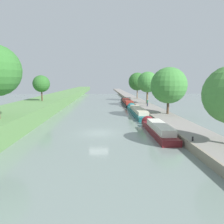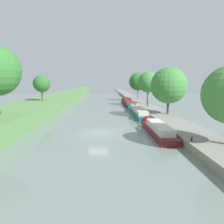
{
  "view_description": "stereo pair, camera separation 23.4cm",
  "coord_description": "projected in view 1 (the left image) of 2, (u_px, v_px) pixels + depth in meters",
  "views": [
    {
      "loc": [
        0.55,
        -25.7,
        6.58
      ],
      "look_at": [
        2.24,
        11.2,
        1.0
      ],
      "focal_mm": 32.92,
      "sensor_mm": 36.0,
      "label": 1
    },
    {
      "loc": [
        0.79,
        -25.71,
        6.58
      ],
      "look_at": [
        2.24,
        11.2,
        1.0
      ],
      "focal_mm": 32.92,
      "sensor_mm": 36.0,
      "label": 2
    }
  ],
  "objects": [
    {
      "name": "mooring_bollard_far",
      "position": [
        130.0,
        99.0,
        65.5
      ],
      "size": [
        0.16,
        0.16,
        0.45
      ],
      "color": "black",
      "rests_on": "right_towpath"
    },
    {
      "name": "tree_leftbank_downstream",
      "position": [
        41.0,
        84.0,
        43.31
      ],
      "size": [
        3.55,
        3.55,
        5.4
      ],
      "color": "#4C3828",
      "rests_on": "left_grassy_bank"
    },
    {
      "name": "narrowboat_maroon",
      "position": [
        157.0,
        129.0,
        26.04
      ],
      "size": [
        2.02,
        11.33,
        2.1
      ],
      "color": "maroon",
      "rests_on": "ground_plane"
    },
    {
      "name": "tree_rightbank_midnear",
      "position": [
        169.0,
        85.0,
        35.62
      ],
      "size": [
        6.28,
        6.28,
        8.15
      ],
      "color": "#4C3828",
      "rests_on": "right_towpath"
    },
    {
      "name": "narrowboat_black",
      "position": [
        127.0,
        102.0,
        58.05
      ],
      "size": [
        2.19,
        16.31,
        2.24
      ],
      "color": "black",
      "rests_on": "ground_plane"
    },
    {
      "name": "ground_plane",
      "position": [
        99.0,
        133.0,
        26.34
      ],
      "size": [
        160.0,
        160.0,
        0.0
      ],
      "primitive_type": "plane",
      "color": "slate"
    },
    {
      "name": "stone_quay",
      "position": [
        167.0,
        129.0,
        26.67
      ],
      "size": [
        0.25,
        260.0,
        0.87
      ],
      "color": "gray",
      "rests_on": "ground_plane"
    },
    {
      "name": "tree_rightbank_far",
      "position": [
        137.0,
        82.0,
        67.44
      ],
      "size": [
        5.85,
        5.85,
        8.51
      ],
      "color": "brown",
      "rests_on": "right_towpath"
    },
    {
      "name": "person_walking",
      "position": [
        147.0,
        102.0,
        47.29
      ],
      "size": [
        0.34,
        0.34,
        1.66
      ],
      "color": "#282D42",
      "rests_on": "right_towpath"
    },
    {
      "name": "tree_rightbank_midfar",
      "position": [
        148.0,
        82.0,
        52.56
      ],
      "size": [
        5.31,
        5.31,
        8.15
      ],
      "color": "brown",
      "rests_on": "right_towpath"
    },
    {
      "name": "mooring_bollard_near",
      "position": [
        193.0,
        139.0,
        19.9
      ],
      "size": [
        0.16,
        0.16,
        0.45
      ],
      "color": "black",
      "rests_on": "right_towpath"
    },
    {
      "name": "right_towpath",
      "position": [
        184.0,
        129.0,
        26.78
      ],
      "size": [
        4.26,
        260.0,
        0.82
      ],
      "color": "gray",
      "rests_on": "ground_plane"
    },
    {
      "name": "narrowboat_teal",
      "position": [
        137.0,
        111.0,
        41.23
      ],
      "size": [
        2.17,
        16.69,
        2.09
      ],
      "color": "#195B60",
      "rests_on": "ground_plane"
    }
  ]
}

